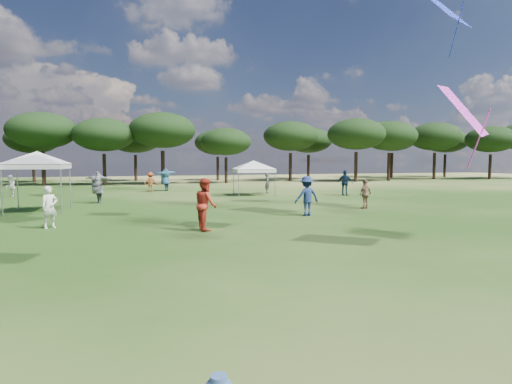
# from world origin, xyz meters

# --- Properties ---
(tree_line) EXTENTS (108.78, 17.63, 7.77)m
(tree_line) POSITION_xyz_m (2.39, 47.41, 5.42)
(tree_line) COLOR black
(tree_line) RESTS_ON ground
(tent_left) EXTENTS (5.41, 5.41, 3.28)m
(tent_left) POSITION_xyz_m (-5.08, 21.47, 2.86)
(tent_left) COLOR gray
(tent_left) RESTS_ON ground
(tent_right) EXTENTS (5.54, 5.54, 2.83)m
(tent_right) POSITION_xyz_m (8.04, 27.75, 2.40)
(tent_right) COLOR gray
(tent_right) RESTS_ON ground
(festival_crowd) EXTENTS (30.68, 22.43, 1.93)m
(festival_crowd) POSITION_xyz_m (-1.25, 24.55, 0.90)
(festival_crowd) COLOR beige
(festival_crowd) RESTS_ON ground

